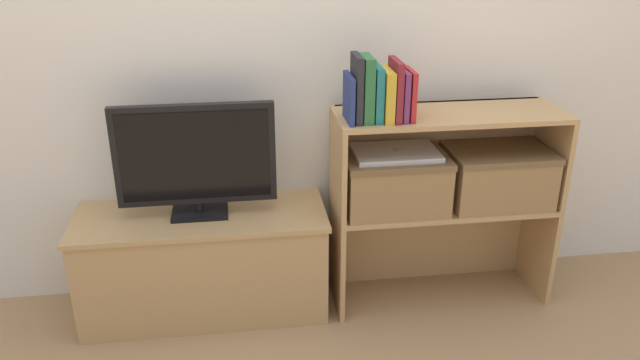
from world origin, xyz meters
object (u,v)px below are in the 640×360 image
Objects in this scene: book_navy at (349,98)px; book_plum at (403,95)px; tv at (195,158)px; book_charcoal at (357,88)px; storage_basket_right at (497,173)px; book_forest at (366,89)px; laptop at (395,153)px; storage_basket_left at (394,179)px; tv_stand at (204,262)px; book_teal at (377,93)px; book_mustard at (386,95)px; book_crimson at (410,94)px; book_maroon at (395,90)px.

book_plum reaches higher than book_navy.
tv is at bearing 174.23° from book_plum.
storage_basket_right is (0.60, 0.04, -0.39)m from book_charcoal.
laptop is at bearing 17.21° from book_forest.
storage_basket_left is at bearing 180.00° from storage_basket_right.
book_charcoal is at bearing -7.55° from tv_stand.
tv_stand is at bearing 173.27° from book_teal.
book_navy is 0.85× the size of book_teal.
book_navy is at bearing 180.00° from book_teal.
storage_basket_left is 1.00× the size of storage_basket_right.
book_charcoal is at bearing -166.30° from laptop.
book_mustard is 0.57× the size of laptop.
book_plum is 1.00× the size of book_crimson.
book_navy is at bearing -168.21° from storage_basket_left.
book_forest is at bearing -180.00° from book_mustard.
book_crimson is at bearing 0.00° from book_charcoal.
book_maroon reaches higher than storage_basket_left.
book_navy is at bearing 180.00° from book_mustard.
book_mustard is at bearing 0.00° from book_charcoal.
book_plum reaches higher than laptop.
tv is 0.73m from book_teal.
storage_basket_right reaches higher than tv_stand.
storage_basket_left is (0.78, -0.04, -0.12)m from tv.
tv_stand is 0.90m from laptop.
book_teal reaches higher than book_crimson.
tv is 1.22m from storage_basket_right.
book_mustard reaches higher than tv.
tv_stand is 5.25× the size of book_mustard.
book_plum and book_crimson have the same top height.
tv_stand is 1.05m from book_maroon.
book_navy is 0.92× the size of book_mustard.
laptop is (0.78, -0.04, -0.00)m from tv.
tv is 0.85m from book_crimson.
book_plum is at bearing -5.88° from tv_stand.
storage_basket_left is (0.20, 0.04, -0.35)m from book_navy.
tv is at bearing 173.00° from book_forest.
tv_stand is at bearing 172.45° from book_charcoal.
book_plum reaches higher than tv.
book_plum is 0.03m from book_crimson.
storage_basket_left is at bearing 17.21° from book_forest.
book_maroon reaches higher than book_mustard.
book_forest is 0.04m from book_teal.
book_crimson is 0.56× the size of laptop.
book_mustard reaches higher than tv_stand.
book_mustard is 0.04m from book_maroon.
book_plum is 0.45× the size of storage_basket_left.
book_plum is at bearing -83.38° from storage_basket_left.
book_maroon is (0.15, 0.00, -0.01)m from book_charcoal.
book_mustard is 0.46× the size of storage_basket_left.
book_plum reaches higher than tv_stand.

